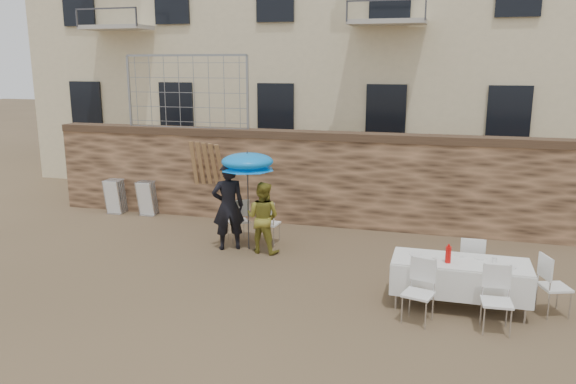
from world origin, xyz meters
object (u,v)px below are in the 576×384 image
(woman_dress, at_px, (263,217))
(umbrella, at_px, (247,165))
(banquet_table, at_px, (461,263))
(chair_stack_left, at_px, (119,195))
(table_chair_back, at_px, (471,263))
(chair_stack_right, at_px, (150,197))
(table_chair_side, at_px, (555,285))
(table_chair_front_right, at_px, (497,301))
(soda_bottle, at_px, (448,255))
(man_suit, at_px, (228,206))
(table_chair_front_left, at_px, (418,292))
(couple_chair_left, at_px, (238,220))
(couple_chair_right, at_px, (269,222))

(woman_dress, height_order, umbrella, umbrella)
(banquet_table, relative_size, chair_stack_left, 2.28)
(woman_dress, bearing_deg, umbrella, -8.65)
(banquet_table, distance_m, table_chair_back, 0.86)
(umbrella, distance_m, chair_stack_right, 4.13)
(banquet_table, relative_size, table_chair_side, 2.19)
(table_chair_front_right, relative_size, table_chair_side, 1.00)
(banquet_table, relative_size, soda_bottle, 8.08)
(chair_stack_left, bearing_deg, table_chair_side, -20.28)
(man_suit, distance_m, banquet_table, 4.90)
(man_suit, bearing_deg, table_chair_front_left, 119.26)
(man_suit, relative_size, table_chair_side, 1.91)
(man_suit, xyz_separation_m, table_chair_back, (4.79, -0.91, -0.44))
(banquet_table, bearing_deg, soda_bottle, -143.13)
(man_suit, height_order, banquet_table, man_suit)
(chair_stack_right, bearing_deg, umbrella, -29.80)
(soda_bottle, relative_size, table_chair_back, 0.27)
(couple_chair_left, bearing_deg, banquet_table, 115.76)
(banquet_table, bearing_deg, chair_stack_left, 156.14)
(soda_bottle, bearing_deg, umbrella, 153.86)
(man_suit, distance_m, couple_chair_right, 0.99)
(table_chair_front_left, height_order, table_chair_front_right, same)
(umbrella, distance_m, banquet_table, 4.69)
(soda_bottle, bearing_deg, man_suit, 157.05)
(woman_dress, relative_size, umbrella, 0.77)
(banquet_table, relative_size, table_chair_front_left, 2.19)
(couple_chair_right, height_order, soda_bottle, soda_bottle)
(man_suit, relative_size, chair_stack_left, 1.99)
(couple_chair_right, xyz_separation_m, table_chair_front_right, (4.39, -3.01, 0.00))
(couple_chair_left, distance_m, chair_stack_left, 4.17)
(banquet_table, xyz_separation_m, table_chair_front_right, (0.50, -0.75, -0.25))
(table_chair_back, distance_m, chair_stack_right, 8.32)
(table_chair_front_right, height_order, table_chair_side, same)
(banquet_table, relative_size, table_chair_front_right, 2.19)
(soda_bottle, xyz_separation_m, chair_stack_right, (-7.38, 3.90, -0.45))
(couple_chair_left, relative_size, table_chair_back, 1.00)
(table_chair_front_left, height_order, table_chair_side, same)
(table_chair_side, bearing_deg, soda_bottle, 79.23)
(chair_stack_left, bearing_deg, banquet_table, -23.86)
(couple_chair_right, distance_m, chair_stack_left, 4.83)
(man_suit, height_order, table_chair_front_right, man_suit)
(banquet_table, relative_size, table_chair_back, 2.19)
(banquet_table, xyz_separation_m, soda_bottle, (-0.20, -0.15, 0.17))
(umbrella, xyz_separation_m, banquet_table, (4.19, -1.81, -1.07))
(woman_dress, xyz_separation_m, chair_stack_left, (-4.64, 2.04, -0.28))
(table_chair_front_right, distance_m, chair_stack_right, 9.25)
(umbrella, distance_m, table_chair_front_left, 4.60)
(umbrella, height_order, couple_chair_left, umbrella)
(table_chair_front_left, height_order, chair_stack_left, table_chair_front_left)
(couple_chair_left, relative_size, banquet_table, 0.46)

